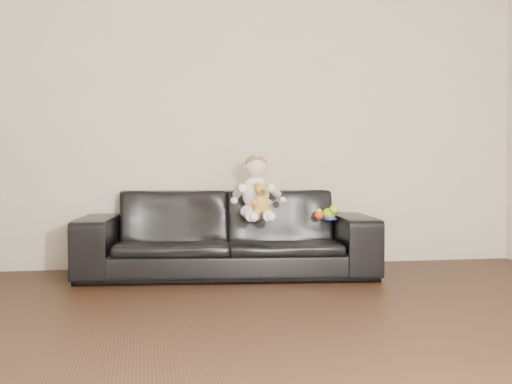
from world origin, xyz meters
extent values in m
plane|color=black|center=(0.00, 0.00, 0.00)|extent=(5.50, 5.50, 0.00)
plane|color=beige|center=(0.00, 2.75, 1.30)|extent=(5.00, 0.00, 5.00)
imported|color=black|center=(-0.20, 2.25, 0.33)|extent=(2.36, 1.12, 0.66)
ellipsoid|color=#FDD6DA|center=(0.01, 2.14, 0.50)|extent=(0.29, 0.26, 0.13)
ellipsoid|color=white|center=(0.01, 2.16, 0.65)|extent=(0.25, 0.22, 0.26)
sphere|color=beige|center=(0.01, 2.14, 0.85)|extent=(0.20, 0.20, 0.17)
ellipsoid|color=#8C603F|center=(0.01, 2.15, 0.88)|extent=(0.20, 0.20, 0.12)
cylinder|color=#FDD6DA|center=(-0.04, 1.98, 0.48)|extent=(0.11, 0.22, 0.08)
cylinder|color=#FDD6DA|center=(0.07, 1.98, 0.48)|extent=(0.11, 0.22, 0.08)
sphere|color=white|center=(-0.05, 1.87, 0.48)|extent=(0.08, 0.08, 0.07)
sphere|color=white|center=(0.08, 1.87, 0.48)|extent=(0.08, 0.08, 0.07)
cylinder|color=white|center=(-0.12, 2.10, 0.67)|extent=(0.10, 0.19, 0.12)
cylinder|color=white|center=(0.15, 2.10, 0.67)|extent=(0.10, 0.19, 0.12)
ellipsoid|color=#C48B38|center=(0.02, 1.98, 0.57)|extent=(0.13, 0.11, 0.15)
sphere|color=#C48B38|center=(0.02, 1.96, 0.68)|extent=(0.10, 0.10, 0.10)
sphere|color=#C48B38|center=(-0.01, 1.97, 0.72)|extent=(0.04, 0.04, 0.04)
sphere|color=#C48B38|center=(0.06, 1.97, 0.72)|extent=(0.04, 0.04, 0.04)
sphere|color=#593819|center=(0.02, 1.92, 0.67)|extent=(0.04, 0.04, 0.04)
ellipsoid|color=#A1CF18|center=(0.60, 2.13, 0.48)|extent=(0.12, 0.14, 0.09)
sphere|color=red|center=(0.50, 2.09, 0.48)|extent=(0.09, 0.09, 0.08)
cylinder|color=#1930CF|center=(0.60, 2.12, 0.44)|extent=(0.13, 0.13, 0.01)
camera|label=1|loc=(-0.85, -2.73, 0.83)|focal=45.00mm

